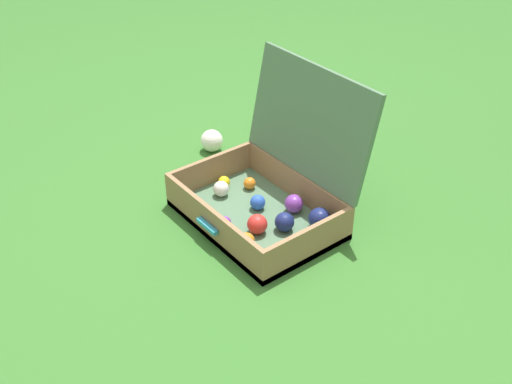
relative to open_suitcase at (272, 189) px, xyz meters
The scene contains 3 objects.
ground_plane 0.12m from the open_suitcase, 20.43° to the right, with size 16.00×16.00×0.00m, color #336B28.
open_suitcase is the anchor object (origin of this frame).
stray_ball_on_grass 0.56m from the open_suitcase, 169.60° to the left, with size 0.10×0.10×0.10m, color white.
Camera 1 is at (1.48, -1.24, 1.43)m, focal length 44.07 mm.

